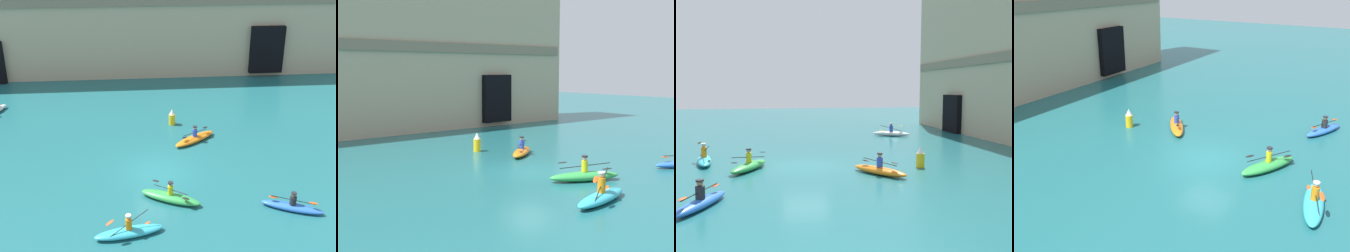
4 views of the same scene
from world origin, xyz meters
TOP-DOWN VIEW (x-y plane):
  - ground_plane at (0.00, 0.00)m, footprint 120.00×120.00m
  - kayak_orange at (2.68, 3.54)m, footprint 3.09×2.53m
  - kayak_cyan at (-1.64, -5.67)m, footprint 3.39×1.40m
  - kayak_green at (0.54, -3.01)m, footprint 3.33×2.18m
  - kayak_blue at (6.67, -4.30)m, footprint 3.14×1.83m
  - marker_buoy at (1.42, 6.21)m, footprint 0.45×0.45m

SIDE VIEW (x-z plane):
  - ground_plane at x=0.00m, z-range 0.00..0.00m
  - kayak_blue at x=6.67m, z-range -0.30..0.76m
  - kayak_orange at x=2.68m, z-range -0.32..0.78m
  - kayak_cyan at x=-1.64m, z-range -0.37..0.85m
  - kayak_green at x=0.54m, z-range -0.34..0.83m
  - marker_buoy at x=1.42m, z-range -0.04..1.13m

